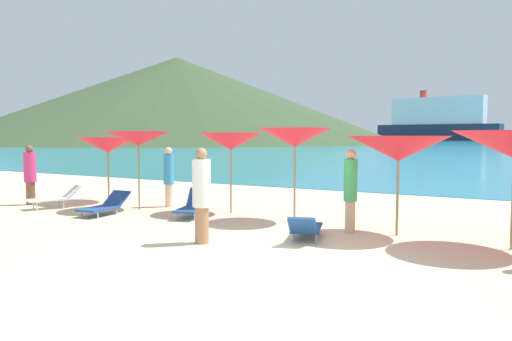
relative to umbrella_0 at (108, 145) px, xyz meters
name	(u,v)px	position (x,y,z in m)	size (l,w,h in m)	color
ground_plane	(413,200)	(7.81, 6.38, -1.93)	(50.00, 100.00, 0.30)	beige
headland_hill	(177,100)	(-81.76, 102.67, 10.42)	(125.58, 125.58, 24.41)	#384C2D
umbrella_0	(108,145)	(0.00, 0.00, 0.00)	(1.94, 1.94, 2.02)	#9E7F59
umbrella_1	(138,139)	(1.94, -0.69, 0.20)	(1.87, 1.87, 2.19)	#9E7F59
umbrella_2	(231,141)	(4.52, 0.08, 0.14)	(1.82, 1.82, 2.15)	#9E7F59
umbrella_3	(295,138)	(6.55, -0.21, 0.24)	(1.92, 1.92, 2.26)	#9E7F59
umbrella_4	(398,149)	(9.16, -0.70, 0.03)	(2.21, 2.21, 2.07)	#9E7F59
lounge_chair_0	(55,197)	(-0.31, -1.73, -1.47)	(1.05, 1.52, 0.63)	white
lounge_chair_2	(105,205)	(1.80, -1.82, -1.53)	(0.78, 1.58, 0.56)	#1E478C
lounge_chair_4	(192,205)	(4.02, -0.94, -1.48)	(0.99, 1.54, 0.69)	#1E478C
lounge_chair_5	(306,227)	(7.69, -2.02, -1.53)	(1.01, 1.65, 0.57)	#1E478C
beachgoer_1	(202,193)	(6.12, -3.36, -0.81)	(0.36, 0.36, 1.84)	#A3704C
beachgoer_2	(169,175)	(2.30, 0.15, -0.85)	(0.30, 0.30, 1.74)	beige
beachgoer_3	(350,188)	(8.21, -0.91, -0.81)	(0.29, 0.29, 1.79)	#DBAA84
beachgoer_4	(30,173)	(-1.55, -1.63, -0.84)	(0.35, 0.35, 1.79)	brown
cruise_ship	(437,121)	(-28.74, 201.75, 5.96)	(48.67, 14.01, 20.40)	#262D47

